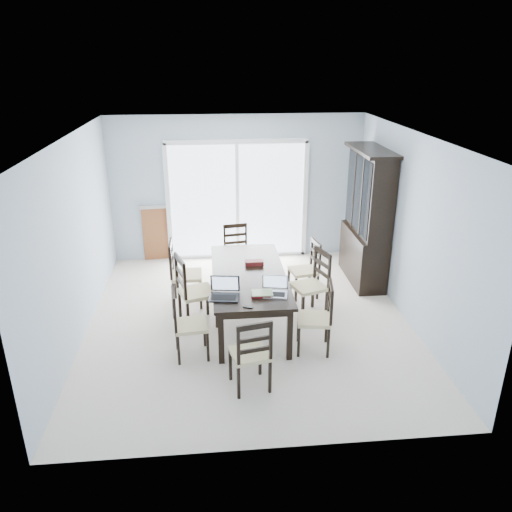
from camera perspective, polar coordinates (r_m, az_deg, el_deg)
The scene contains 24 objects.
floor at distance 7.19m, azimuth -0.81°, elevation -7.42°, with size 5.00×5.00×0.00m, color silver.
ceiling at distance 6.33m, azimuth -0.94°, elevation 13.53°, with size 5.00×5.00×0.00m, color white.
back_wall at distance 9.04m, azimuth -2.17°, elevation 7.70°, with size 4.50×0.02×2.60m, color #A2B2C2.
wall_left at distance 6.86m, azimuth -19.96°, elevation 1.64°, with size 0.02×5.00×2.60m, color #A2B2C2.
wall_right at distance 7.18m, azimuth 17.36°, elevation 2.85°, with size 0.02×5.00×2.60m, color #A2B2C2.
balcony at distance 10.39m, azimuth -2.40°, elevation 1.84°, with size 4.50×2.00×0.10m, color gray.
railing at distance 11.16m, azimuth -2.74°, elevation 6.50°, with size 4.50×0.06×1.10m, color #99999E.
dining_table at distance 6.89m, azimuth -0.84°, elevation -2.54°, with size 1.00×2.20×0.75m.
china_hutch at distance 8.28m, azimuth 12.55°, elevation 4.19°, with size 0.50×1.38×2.20m.
sliding_door at distance 9.07m, azimuth -2.14°, elevation 6.36°, with size 2.52×0.05×2.18m.
chair_left_near at distance 6.21m, azimuth -8.32°, elevation -6.90°, with size 0.45×0.44×1.05m.
chair_left_mid at distance 6.85m, azimuth -7.62°, elevation -3.18°, with size 0.58×0.58×1.21m.
chair_left_far at distance 7.48m, azimuth -8.73°, elevation -1.21°, with size 0.45×0.44×1.17m.
chair_right_near at distance 6.32m, azimuth 7.50°, elevation -6.15°, with size 0.48×0.47×1.08m.
chair_right_mid at distance 7.15m, azimuth 6.75°, elevation -2.35°, with size 0.55×0.54×1.14m.
chair_right_far at distance 7.75m, azimuth 6.08°, elevation -0.78°, with size 0.46×0.45×1.04m.
chair_end_near at distance 5.53m, azimuth -0.47°, elevation -10.46°, with size 0.47×0.48×1.06m.
chair_end_far at distance 8.30m, azimuth -2.23°, elevation 1.09°, with size 0.47×0.48×1.08m.
laptop_dark at distance 6.14m, azimuth -3.69°, elevation -4.34°, with size 0.40×0.31×0.25m.
laptop_silver at distance 6.22m, azimuth 2.09°, elevation -4.02°, with size 0.37×0.29×0.23m.
book_stack at distance 6.22m, azimuth 0.66°, elevation -4.34°, with size 0.27×0.21×0.04m.
cell_phone at distance 5.95m, azimuth -0.89°, elevation -5.83°, with size 0.11×0.05×0.01m, color black.
game_box at distance 7.10m, azimuth -0.21°, elevation -0.78°, with size 0.26×0.13×0.06m, color #531410.
hot_tub at distance 10.13m, azimuth -7.27°, elevation 4.56°, with size 2.20×2.01×1.04m.
Camera 1 is at (-0.50, -6.24, 3.54)m, focal length 35.00 mm.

